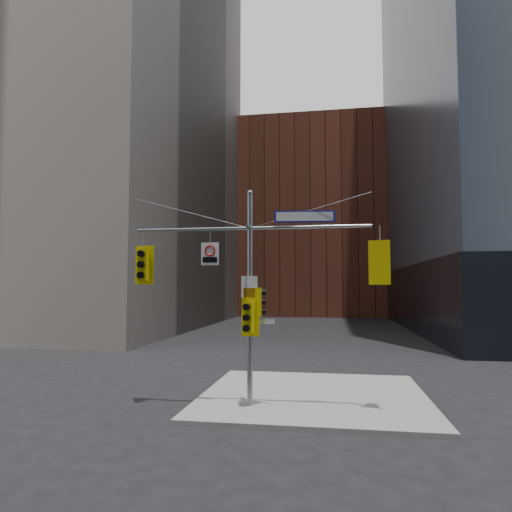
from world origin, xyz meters
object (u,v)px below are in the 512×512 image
(street_sign_blade, at_px, (305,217))
(regulatory_sign_arm, at_px, (210,253))
(traffic_light_pole_side, at_px, (259,302))
(traffic_light_west_arm, at_px, (143,265))
(signal_assembly, at_px, (250,275))
(traffic_light_east_arm, at_px, (380,263))
(traffic_light_pole_front, at_px, (249,317))

(street_sign_blade, height_order, regulatory_sign_arm, street_sign_blade)
(traffic_light_pole_side, xyz_separation_m, regulatory_sign_arm, (-1.70, -0.03, 1.64))
(traffic_light_west_arm, bearing_deg, signal_assembly, -3.97)
(traffic_light_pole_side, xyz_separation_m, street_sign_blade, (1.51, -0.01, 2.82))
(traffic_light_east_arm, xyz_separation_m, traffic_light_pole_side, (-3.91, 0.01, -1.27))
(traffic_light_pole_front, bearing_deg, signal_assembly, 100.72)
(regulatory_sign_arm, bearing_deg, traffic_light_pole_side, 2.82)
(traffic_light_east_arm, xyz_separation_m, regulatory_sign_arm, (-5.61, -0.02, 0.37))
(traffic_light_pole_front, distance_m, street_sign_blade, 3.79)
(traffic_light_east_arm, relative_size, street_sign_blade, 0.71)
(signal_assembly, height_order, street_sign_blade, signal_assembly)
(traffic_light_pole_front, bearing_deg, regulatory_sign_arm, -179.66)
(traffic_light_west_arm, height_order, traffic_light_pole_front, traffic_light_west_arm)
(signal_assembly, relative_size, traffic_light_pole_front, 6.33)
(traffic_light_pole_front, height_order, street_sign_blade, street_sign_blade)
(traffic_light_west_arm, height_order, street_sign_blade, street_sign_blade)
(signal_assembly, xyz_separation_m, traffic_light_west_arm, (-3.79, 0.01, 0.38))
(signal_assembly, distance_m, regulatory_sign_arm, 1.57)
(signal_assembly, bearing_deg, regulatory_sign_arm, -179.16)
(signal_assembly, distance_m, traffic_light_pole_side, 0.94)
(signal_assembly, bearing_deg, traffic_light_west_arm, 179.79)
(signal_assembly, xyz_separation_m, traffic_light_east_arm, (4.23, 0.00, 0.38))
(traffic_light_east_arm, bearing_deg, traffic_light_west_arm, 14.34)
(traffic_light_pole_front, bearing_deg, traffic_light_west_arm, -173.75)
(signal_assembly, xyz_separation_m, traffic_light_pole_front, (0.00, -0.27, -1.38))
(traffic_light_west_arm, bearing_deg, regulatory_sign_arm, -4.57)
(traffic_light_east_arm, distance_m, street_sign_blade, 2.86)
(signal_assembly, bearing_deg, traffic_light_east_arm, 0.01)
(traffic_light_pole_side, bearing_deg, regulatory_sign_arm, 81.88)
(traffic_light_pole_side, distance_m, regulatory_sign_arm, 2.36)
(traffic_light_pole_side, height_order, street_sign_blade, street_sign_blade)
(signal_assembly, relative_size, traffic_light_east_arm, 5.68)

